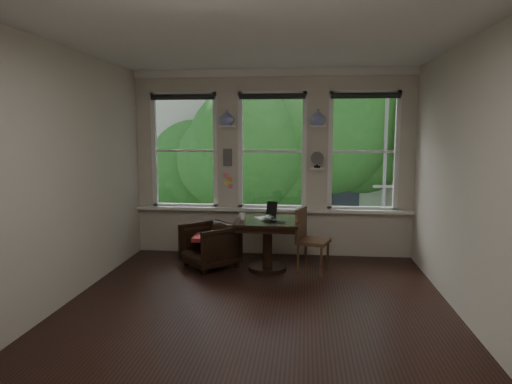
# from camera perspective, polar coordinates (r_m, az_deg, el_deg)

# --- Properties ---
(ground) EXTENTS (4.50, 4.50, 0.00)m
(ground) POSITION_cam_1_polar(r_m,az_deg,el_deg) (5.57, 0.23, -13.64)
(ground) COLOR black
(ground) RESTS_ON ground
(ceiling) EXTENTS (4.50, 4.50, 0.00)m
(ceiling) POSITION_cam_1_polar(r_m,az_deg,el_deg) (5.29, 0.25, 18.28)
(ceiling) COLOR silver
(ceiling) RESTS_ON ground
(wall_back) EXTENTS (4.50, 0.00, 4.50)m
(wall_back) POSITION_cam_1_polar(r_m,az_deg,el_deg) (7.46, 2.04, 3.59)
(wall_back) COLOR beige
(wall_back) RESTS_ON ground
(wall_front) EXTENTS (4.50, 0.00, 4.50)m
(wall_front) POSITION_cam_1_polar(r_m,az_deg,el_deg) (3.01, -4.22, -2.35)
(wall_front) COLOR beige
(wall_front) RESTS_ON ground
(wall_left) EXTENTS (0.00, 4.50, 4.50)m
(wall_left) POSITION_cam_1_polar(r_m,az_deg,el_deg) (5.90, -22.08, 1.98)
(wall_left) COLOR beige
(wall_left) RESTS_ON ground
(wall_right) EXTENTS (0.00, 4.50, 4.50)m
(wall_right) POSITION_cam_1_polar(r_m,az_deg,el_deg) (5.47, 24.40, 1.47)
(wall_right) COLOR beige
(wall_right) RESTS_ON ground
(window_left) EXTENTS (1.10, 0.12, 1.90)m
(window_left) POSITION_cam_1_polar(r_m,az_deg,el_deg) (7.69, -8.84, 5.12)
(window_left) COLOR white
(window_left) RESTS_ON ground
(window_center) EXTENTS (1.10, 0.12, 1.90)m
(window_center) POSITION_cam_1_polar(r_m,az_deg,el_deg) (7.44, 2.05, 5.13)
(window_center) COLOR white
(window_center) RESTS_ON ground
(window_right) EXTENTS (1.10, 0.12, 1.90)m
(window_right) POSITION_cam_1_polar(r_m,az_deg,el_deg) (7.48, 13.24, 4.95)
(window_right) COLOR white
(window_right) RESTS_ON ground
(shelf_left) EXTENTS (0.26, 0.16, 0.03)m
(shelf_left) POSITION_cam_1_polar(r_m,az_deg,el_deg) (7.43, -3.64, 8.20)
(shelf_left) COLOR white
(shelf_left) RESTS_ON ground
(shelf_right) EXTENTS (0.26, 0.16, 0.03)m
(shelf_right) POSITION_cam_1_polar(r_m,az_deg,el_deg) (7.32, 7.73, 8.16)
(shelf_right) COLOR white
(shelf_right) RESTS_ON ground
(intercom) EXTENTS (0.14, 0.06, 0.28)m
(intercom) POSITION_cam_1_polar(r_m,az_deg,el_deg) (7.47, -3.57, 4.36)
(intercom) COLOR #59544F
(intercom) RESTS_ON ground
(sticky_notes) EXTENTS (0.16, 0.01, 0.24)m
(sticky_notes) POSITION_cam_1_polar(r_m,az_deg,el_deg) (7.50, -3.54, 1.69)
(sticky_notes) COLOR pink
(sticky_notes) RESTS_ON ground
(desk_fan) EXTENTS (0.20, 0.20, 0.24)m
(desk_fan) POSITION_cam_1_polar(r_m,az_deg,el_deg) (7.32, 7.66, 3.69)
(desk_fan) COLOR #59544F
(desk_fan) RESTS_ON ground
(vase_left) EXTENTS (0.24, 0.24, 0.25)m
(vase_left) POSITION_cam_1_polar(r_m,az_deg,el_deg) (7.43, -3.65, 9.27)
(vase_left) COLOR white
(vase_left) RESTS_ON shelf_left
(vase_right) EXTENTS (0.24, 0.24, 0.25)m
(vase_right) POSITION_cam_1_polar(r_m,az_deg,el_deg) (7.32, 7.75, 9.25)
(vase_right) COLOR white
(vase_right) RESTS_ON shelf_right
(table) EXTENTS (0.90, 0.90, 0.75)m
(table) POSITION_cam_1_polar(r_m,az_deg,el_deg) (6.70, 1.45, -6.61)
(table) COLOR black
(table) RESTS_ON ground
(armchair_left) EXTENTS (1.00, 1.00, 0.65)m
(armchair_left) POSITION_cam_1_polar(r_m,az_deg,el_deg) (6.89, -5.80, -6.66)
(armchair_left) COLOR black
(armchair_left) RESTS_ON ground
(cushion_red) EXTENTS (0.45, 0.45, 0.06)m
(cushion_red) POSITION_cam_1_polar(r_m,az_deg,el_deg) (6.87, -5.82, -5.66)
(cushion_red) COLOR maroon
(cushion_red) RESTS_ON armchair_left
(side_chair_right) EXTENTS (0.53, 0.53, 0.92)m
(side_chair_right) POSITION_cam_1_polar(r_m,az_deg,el_deg) (6.63, 7.19, -6.06)
(side_chair_right) COLOR #472C19
(side_chair_right) RESTS_ON ground
(laptop) EXTENTS (0.41, 0.34, 0.03)m
(laptop) POSITION_cam_1_polar(r_m,az_deg,el_deg) (6.44, 2.04, -3.66)
(laptop) COLOR black
(laptop) RESTS_ON table
(mug) EXTENTS (0.14, 0.14, 0.10)m
(mug) POSITION_cam_1_polar(r_m,az_deg,el_deg) (6.58, -1.72, -3.09)
(mug) COLOR white
(mug) RESTS_ON table
(drinking_glass) EXTENTS (0.13, 0.13, 0.10)m
(drinking_glass) POSITION_cam_1_polar(r_m,az_deg,el_deg) (6.45, 1.65, -3.33)
(drinking_glass) COLOR white
(drinking_glass) RESTS_ON table
(tablet) EXTENTS (0.17, 0.12, 0.22)m
(tablet) POSITION_cam_1_polar(r_m,az_deg,el_deg) (6.88, 1.98, -2.11)
(tablet) COLOR black
(tablet) RESTS_ON table
(papers) EXTENTS (0.33, 0.37, 0.00)m
(papers) POSITION_cam_1_polar(r_m,az_deg,el_deg) (6.72, 1.09, -3.27)
(papers) COLOR silver
(papers) RESTS_ON table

